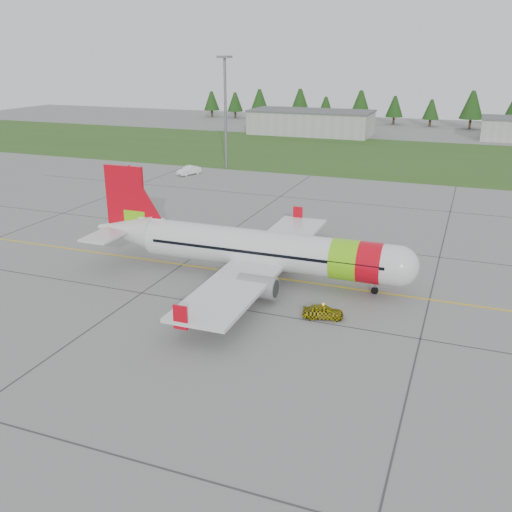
% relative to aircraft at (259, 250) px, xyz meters
% --- Properties ---
extents(ground, '(320.00, 320.00, 0.00)m').
position_rel_aircraft_xyz_m(ground, '(6.21, -7.51, -2.93)').
color(ground, gray).
rests_on(ground, ground).
extents(aircraft, '(33.46, 30.66, 10.14)m').
position_rel_aircraft_xyz_m(aircraft, '(0.00, 0.00, 0.00)').
color(aircraft, silver).
rests_on(aircraft, ground).
extents(follow_me_car, '(1.46, 1.61, 3.41)m').
position_rel_aircraft_xyz_m(follow_me_car, '(8.19, -6.60, -1.22)').
color(follow_me_car, '#D5C50B').
rests_on(follow_me_car, ground).
extents(service_van, '(2.11, 2.05, 4.79)m').
position_rel_aircraft_xyz_m(service_van, '(-29.65, 42.39, -0.53)').
color(service_van, white).
rests_on(service_van, ground).
extents(grass_strip, '(320.00, 50.00, 0.03)m').
position_rel_aircraft_xyz_m(grass_strip, '(6.21, 74.49, -2.91)').
color(grass_strip, '#30561E').
rests_on(grass_strip, ground).
extents(taxi_guideline, '(120.00, 0.25, 0.02)m').
position_rel_aircraft_xyz_m(taxi_guideline, '(6.21, 0.49, -2.91)').
color(taxi_guideline, gold).
rests_on(taxi_guideline, ground).
extents(hangar_west, '(32.00, 14.00, 6.00)m').
position_rel_aircraft_xyz_m(hangar_west, '(-23.79, 102.49, 0.07)').
color(hangar_west, '#A8A8A3').
rests_on(hangar_west, ground).
extents(floodlight_mast, '(0.50, 0.50, 20.00)m').
position_rel_aircraft_xyz_m(floodlight_mast, '(-25.79, 50.49, 7.07)').
color(floodlight_mast, slate).
rests_on(floodlight_mast, ground).
extents(treeline, '(160.00, 8.00, 10.00)m').
position_rel_aircraft_xyz_m(treeline, '(6.21, 130.49, 2.07)').
color(treeline, '#1C3F14').
rests_on(treeline, ground).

